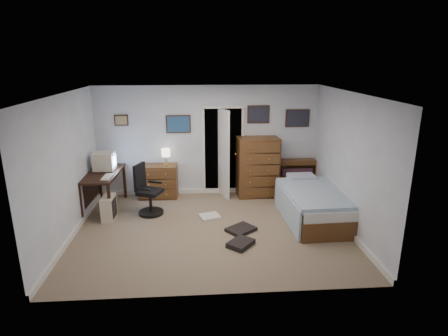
# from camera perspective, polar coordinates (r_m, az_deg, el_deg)

# --- Properties ---
(floor) EXTENTS (5.00, 4.00, 0.02)m
(floor) POSITION_cam_1_polar(r_m,az_deg,el_deg) (7.07, -1.89, -9.40)
(floor) COLOR gray
(floor) RESTS_ON ground
(computer_desk) EXTENTS (0.69, 1.41, 0.80)m
(computer_desk) POSITION_cam_1_polar(r_m,az_deg,el_deg) (8.18, -18.56, -1.90)
(computer_desk) COLOR black
(computer_desk) RESTS_ON floor
(crt_monitor) EXTENTS (0.43, 0.40, 0.38)m
(crt_monitor) POSITION_cam_1_polar(r_m,az_deg,el_deg) (8.18, -17.76, 0.98)
(crt_monitor) COLOR beige
(crt_monitor) RESTS_ON computer_desk
(keyboard) EXTENTS (0.18, 0.43, 0.03)m
(keyboard) POSITION_cam_1_polar(r_m,az_deg,el_deg) (7.73, -17.34, -1.31)
(keyboard) COLOR beige
(keyboard) RESTS_ON computer_desk
(pc_tower) EXTENTS (0.24, 0.46, 0.48)m
(pc_tower) POSITION_cam_1_polar(r_m,az_deg,el_deg) (7.73, -17.14, -5.81)
(pc_tower) COLOR beige
(pc_tower) RESTS_ON floor
(office_chair) EXTENTS (0.66, 0.66, 1.04)m
(office_chair) POSITION_cam_1_polar(r_m,az_deg,el_deg) (7.75, -11.57, -4.05)
(office_chair) COLOR black
(office_chair) RESTS_ON floor
(media_stack) EXTENTS (0.18, 0.18, 0.85)m
(media_stack) POSITION_cam_1_polar(r_m,az_deg,el_deg) (9.23, -17.03, -0.96)
(media_stack) COLOR maroon
(media_stack) RESTS_ON floor
(low_dresser) EXTENTS (0.87, 0.46, 0.76)m
(low_dresser) POSITION_cam_1_polar(r_m,az_deg,el_deg) (8.62, -9.99, -2.00)
(low_dresser) COLOR brown
(low_dresser) RESTS_ON floor
(table_lamp) EXTENTS (0.20, 0.20, 0.37)m
(table_lamp) POSITION_cam_1_polar(r_m,az_deg,el_deg) (8.42, -8.85, 2.24)
(table_lamp) COLOR gold
(table_lamp) RESTS_ON low_dresser
(doorway) EXTENTS (0.96, 1.12, 2.05)m
(doorway) POSITION_cam_1_polar(r_m,az_deg,el_deg) (8.89, -0.29, 3.00)
(doorway) COLOR black
(doorway) RESTS_ON floor
(tall_dresser) EXTENTS (0.96, 0.60, 1.36)m
(tall_dresser) POSITION_cam_1_polar(r_m,az_deg,el_deg) (8.56, 5.13, 0.17)
(tall_dresser) COLOR brown
(tall_dresser) RESTS_ON floor
(headboard_bookcase) EXTENTS (0.90, 0.24, 0.81)m
(headboard_bookcase) POSITION_cam_1_polar(r_m,az_deg,el_deg) (8.94, 10.93, -1.07)
(headboard_bookcase) COLOR brown
(headboard_bookcase) RESTS_ON floor
(bed) EXTENTS (1.17, 2.08, 0.67)m
(bed) POSITION_cam_1_polar(r_m,az_deg,el_deg) (7.59, 13.19, -5.30)
(bed) COLOR brown
(bed) RESTS_ON floor
(wall_posters) EXTENTS (4.38, 0.04, 0.60)m
(wall_posters) POSITION_cam_1_polar(r_m,az_deg,el_deg) (8.48, 1.34, 7.46)
(wall_posters) COLOR #331E11
(wall_posters) RESTS_ON floor
(floor_clutter) EXTENTS (1.10, 1.68, 0.09)m
(floor_clutter) POSITION_cam_1_polar(r_m,az_deg,el_deg) (6.90, 1.45, -9.66)
(floor_clutter) COLOR black
(floor_clutter) RESTS_ON floor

